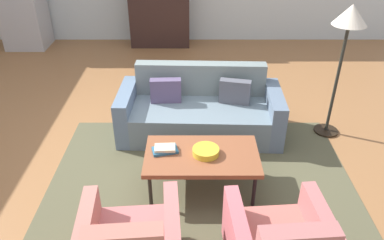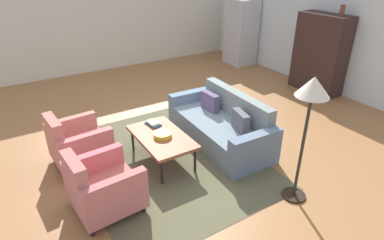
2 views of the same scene
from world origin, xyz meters
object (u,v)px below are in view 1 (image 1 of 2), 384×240
at_px(coffee_table, 200,157).
at_px(refrigerator, 19,1).
at_px(book_stack, 164,149).
at_px(floor_lamp, 346,28).
at_px(couch, 198,111).
at_px(cabinet, 157,1).
at_px(fruit_bowl, 204,151).

bearing_deg(coffee_table, refrigerator, 128.31).
relative_size(coffee_table, book_stack, 4.08).
bearing_deg(refrigerator, floor_lamp, -32.31).
relative_size(couch, book_stack, 7.25).
xyz_separation_m(cabinet, floor_lamp, (2.48, -3.40, 0.54)).
xyz_separation_m(coffee_table, cabinet, (-0.76, 4.53, 0.48)).
bearing_deg(floor_lamp, coffee_table, -146.78).
relative_size(coffee_table, floor_lamp, 0.70).
height_order(coffee_table, refrigerator, refrigerator).
bearing_deg(coffee_table, floor_lamp, 33.22).
bearing_deg(book_stack, coffee_table, -6.72).
relative_size(fruit_bowl, floor_lamp, 0.16).
bearing_deg(refrigerator, couch, -42.79).
xyz_separation_m(book_stack, floor_lamp, (2.11, 1.08, 0.96)).
bearing_deg(book_stack, refrigerator, 125.36).
height_order(coffee_table, fruit_bowl, fruit_bowl).
relative_size(couch, cabinet, 1.18).
height_order(fruit_bowl, cabinet, cabinet).
xyz_separation_m(cabinet, refrigerator, (-2.74, -0.10, 0.03)).
distance_m(cabinet, floor_lamp, 4.25).
xyz_separation_m(coffee_table, fruit_bowl, (0.04, 0.00, 0.07)).
bearing_deg(couch, refrigerator, -40.82).
xyz_separation_m(couch, fruit_bowl, (0.04, -1.19, 0.20)).
bearing_deg(fruit_bowl, coffee_table, -180.00).
xyz_separation_m(couch, floor_lamp, (1.72, -0.06, 1.16)).
distance_m(couch, coffee_table, 1.19).
distance_m(coffee_table, floor_lamp, 2.30).
height_order(fruit_bowl, book_stack, fruit_bowl).
bearing_deg(fruit_bowl, floor_lamp, 33.85).
height_order(fruit_bowl, refrigerator, refrigerator).
height_order(fruit_bowl, floor_lamp, floor_lamp).
distance_m(fruit_bowl, cabinet, 4.62).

